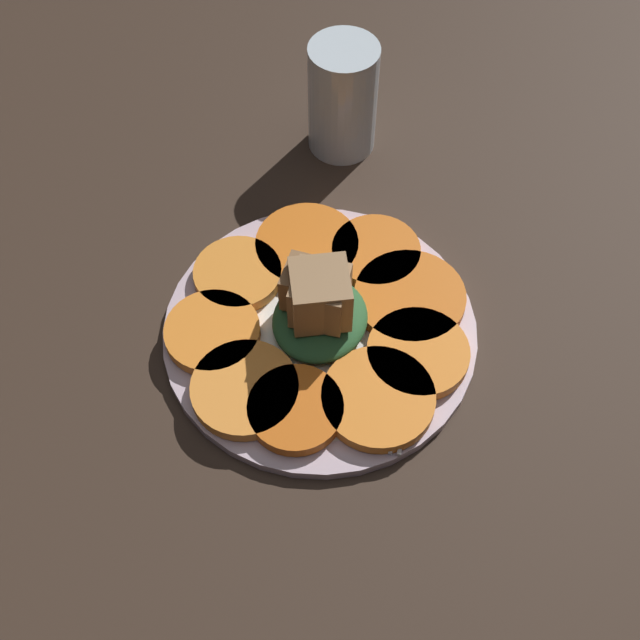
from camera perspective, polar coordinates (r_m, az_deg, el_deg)
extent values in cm
cube|color=#38281E|center=(68.23, 0.00, -1.43)|extent=(120.00, 120.00, 2.00)
cylinder|color=silver|center=(66.97, 0.00, -0.75)|extent=(26.11, 26.11, 1.00)
cylinder|color=white|center=(66.92, 0.00, -0.73)|extent=(20.88, 20.88, 1.00)
cylinder|color=orange|center=(62.58, 4.15, -5.58)|extent=(8.91, 8.91, 1.14)
cylinder|color=orange|center=(65.04, 7.04, -2.19)|extent=(8.28, 8.28, 1.14)
cylinder|color=orange|center=(67.83, 6.40, 1.59)|extent=(9.40, 9.40, 1.14)
cylinder|color=orange|center=(70.48, 4.00, 4.83)|extent=(7.77, 7.77, 1.14)
cylinder|color=orange|center=(70.76, -0.93, 5.29)|extent=(9.07, 9.07, 1.14)
cylinder|color=orange|center=(69.22, -5.87, 3.27)|extent=(7.58, 7.58, 1.14)
cylinder|color=orange|center=(66.07, -7.66, -0.88)|extent=(7.86, 7.86, 1.14)
cylinder|color=orange|center=(63.08, -5.37, -4.91)|extent=(8.50, 8.50, 1.14)
cylinder|color=orange|center=(62.02, -1.75, -6.36)|extent=(7.47, 7.47, 1.14)
ellipsoid|color=#2D6033|center=(65.49, 0.00, 0.08)|extent=(8.59, 7.73, 2.32)
cube|color=#9E754C|center=(62.85, -0.14, 2.07)|extent=(6.15, 6.15, 4.56)
cube|color=brown|center=(63.84, -0.97, 2.51)|extent=(3.75, 3.75, 3.54)
cube|color=#9E754C|center=(62.78, -0.07, 1.73)|extent=(4.72, 4.72, 4.24)
cube|color=silver|center=(67.42, 6.10, 0.58)|extent=(12.77, 3.39, 0.40)
cube|color=silver|center=(63.63, 5.36, -4.70)|extent=(1.94, 2.55, 0.40)
cube|color=silver|center=(62.11, 5.91, -7.46)|extent=(5.01, 1.21, 0.40)
cube|color=silver|center=(62.10, 5.29, -7.37)|extent=(5.01, 1.21, 0.40)
cube|color=silver|center=(62.10, 4.68, -7.28)|extent=(5.01, 1.21, 0.40)
cube|color=silver|center=(62.10, 4.06, -7.19)|extent=(5.01, 1.21, 0.40)
cylinder|color=silver|center=(78.04, 1.62, 15.49)|extent=(6.55, 6.55, 11.21)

